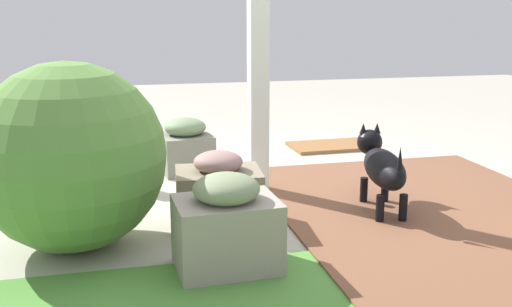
# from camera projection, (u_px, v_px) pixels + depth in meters

# --- Properties ---
(ground_plane) EXTENTS (12.00, 12.00, 0.00)m
(ground_plane) POSITION_uv_depth(u_px,v_px,m) (285.00, 191.00, 3.96)
(ground_plane) COLOR #AEA998
(brick_path) EXTENTS (1.80, 2.40, 0.02)m
(brick_path) POSITION_uv_depth(u_px,v_px,m) (433.00, 212.00, 3.53)
(brick_path) COLOR brown
(brick_path) RESTS_ON ground
(porch_pillar) EXTENTS (0.12, 0.12, 2.18)m
(porch_pillar) POSITION_uv_depth(u_px,v_px,m) (258.00, 24.00, 3.70)
(porch_pillar) COLOR white
(porch_pillar) RESTS_ON ground
(stone_planter_nearest) EXTENTS (0.40, 0.42, 0.41)m
(stone_planter_nearest) POSITION_uv_depth(u_px,v_px,m) (186.00, 147.00, 4.41)
(stone_planter_nearest) COLOR gray
(stone_planter_nearest) RESTS_ON ground
(stone_planter_mid) EXTENTS (0.49, 0.39, 0.43)m
(stone_planter_mid) POSITION_uv_depth(u_px,v_px,m) (219.00, 193.00, 3.30)
(stone_planter_mid) COLOR #7D725C
(stone_planter_mid) RESTS_ON ground
(stone_planter_far) EXTENTS (0.49, 0.37, 0.46)m
(stone_planter_far) POSITION_uv_depth(u_px,v_px,m) (227.00, 225.00, 2.74)
(stone_planter_far) COLOR gray
(stone_planter_far) RESTS_ON ground
(round_shrub) EXTENTS (0.95, 0.95, 0.95)m
(round_shrub) POSITION_uv_depth(u_px,v_px,m) (71.00, 157.00, 2.93)
(round_shrub) COLOR #58873C
(round_shrub) RESTS_ON ground
(terracotta_pot_spiky) EXTENTS (0.26, 0.26, 0.62)m
(terracotta_pot_spiky) POSITION_uv_depth(u_px,v_px,m) (11.00, 132.00, 4.41)
(terracotta_pot_spiky) COLOR #AA5F2E
(terracotta_pot_spiky) RESTS_ON ground
(terracotta_pot_tall) EXTENTS (0.28, 0.28, 0.67)m
(terracotta_pot_tall) POSITION_uv_depth(u_px,v_px,m) (87.00, 146.00, 4.23)
(terracotta_pot_tall) COLOR #B96F4C
(terracotta_pot_tall) RESTS_ON ground
(dog) EXTENTS (0.27, 0.71, 0.48)m
(dog) POSITION_uv_depth(u_px,v_px,m) (382.00, 166.00, 3.52)
(dog) COLOR black
(dog) RESTS_ON ground
(doormat) EXTENTS (0.70, 0.44, 0.03)m
(doormat) POSITION_uv_depth(u_px,v_px,m) (330.00, 146.00, 5.20)
(doormat) COLOR olive
(doormat) RESTS_ON ground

